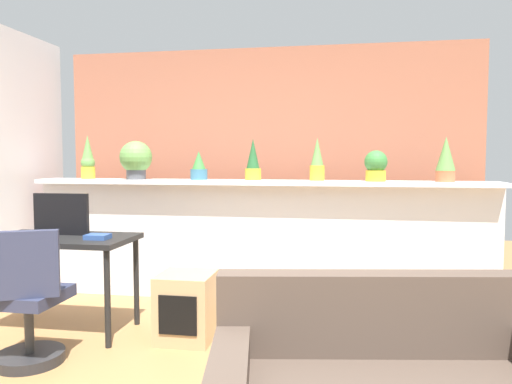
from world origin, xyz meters
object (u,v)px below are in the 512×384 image
at_px(potted_plant_2, 199,167).
at_px(office_chair, 27,308).
at_px(tv_monitor, 61,214).
at_px(potted_plant_0, 88,159).
at_px(potted_plant_4, 317,161).
at_px(potted_plant_5, 376,166).
at_px(potted_plant_1, 136,159).
at_px(desk, 62,247).
at_px(book_on_desk, 98,237).
at_px(side_cube_shelf, 186,307).
at_px(potted_plant_3, 253,161).
at_px(potted_plant_6, 446,159).

distance_m(potted_plant_2, office_chair, 2.04).
relative_size(tv_monitor, office_chair, 0.50).
distance_m(potted_plant_0, potted_plant_2, 1.15).
bearing_deg(potted_plant_4, potted_plant_5, -7.95).
xyz_separation_m(potted_plant_4, office_chair, (-1.78, -1.74, -0.94)).
bearing_deg(potted_plant_1, office_chair, -91.15).
distance_m(desk, book_on_desk, 0.36).
bearing_deg(side_cube_shelf, potted_plant_2, 101.33).
bearing_deg(office_chair, potted_plant_4, 44.34).
distance_m(potted_plant_4, tv_monitor, 2.25).
xyz_separation_m(potted_plant_3, book_on_desk, (-0.98, -1.15, -0.56)).
bearing_deg(potted_plant_2, potted_plant_4, 0.60).
bearing_deg(potted_plant_0, office_chair, -73.93).
bearing_deg(office_chair, side_cube_shelf, 35.45).
xyz_separation_m(potted_plant_2, potted_plant_4, (1.13, 0.01, 0.06)).
bearing_deg(side_cube_shelf, potted_plant_3, 74.47).
height_order(potted_plant_6, book_on_desk, potted_plant_6).
height_order(potted_plant_4, tv_monitor, potted_plant_4).
relative_size(potted_plant_0, office_chair, 0.48).
xyz_separation_m(side_cube_shelf, book_on_desk, (-0.67, -0.05, 0.52)).
distance_m(potted_plant_5, desk, 2.71).
bearing_deg(book_on_desk, office_chair, -109.59).
bearing_deg(potted_plant_4, potted_plant_2, -179.40).
bearing_deg(book_on_desk, desk, 169.03).
relative_size(potted_plant_1, potted_plant_2, 1.36).
relative_size(potted_plant_3, potted_plant_6, 0.98).
xyz_separation_m(potted_plant_2, book_on_desk, (-0.45, -1.15, -0.50)).
relative_size(potted_plant_0, side_cube_shelf, 0.87).
bearing_deg(potted_plant_1, potted_plant_4, 1.93).
bearing_deg(desk, potted_plant_5, 22.89).
bearing_deg(tv_monitor, office_chair, -75.90).
distance_m(potted_plant_0, potted_plant_6, 3.39).
height_order(potted_plant_6, office_chair, potted_plant_6).
relative_size(potted_plant_0, potted_plant_3, 1.12).
relative_size(tv_monitor, side_cube_shelf, 0.91).
bearing_deg(potted_plant_0, side_cube_shelf, -38.98).
relative_size(potted_plant_2, potted_plant_3, 0.71).
bearing_deg(potted_plant_1, potted_plant_5, -0.36).
height_order(potted_plant_2, office_chair, potted_plant_2).
bearing_deg(potted_plant_4, side_cube_shelf, -129.05).
bearing_deg(desk, potted_plant_4, 29.93).
xyz_separation_m(office_chair, book_on_desk, (0.20, 0.57, 0.38)).
bearing_deg(potted_plant_6, office_chair, -149.76).
distance_m(tv_monitor, office_chair, 0.91).
bearing_deg(potted_plant_0, potted_plant_6, -0.74).
relative_size(potted_plant_2, desk, 0.25).
xyz_separation_m(potted_plant_2, potted_plant_3, (0.53, -0.00, 0.05)).
height_order(tv_monitor, side_cube_shelf, tv_monitor).
bearing_deg(tv_monitor, potted_plant_5, 20.92).
xyz_separation_m(potted_plant_1, potted_plant_6, (2.86, 0.01, -0.00)).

